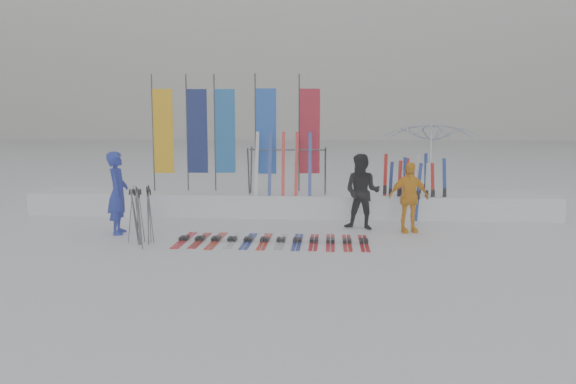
# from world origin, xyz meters

# --- Properties ---
(ground) EXTENTS (120.00, 120.00, 0.00)m
(ground) POSITION_xyz_m (0.00, 0.00, 0.00)
(ground) COLOR white
(ground) RESTS_ON ground
(snow_bank) EXTENTS (14.00, 1.60, 0.60)m
(snow_bank) POSITION_xyz_m (0.00, 4.60, 0.30)
(snow_bank) COLOR white
(snow_bank) RESTS_ON ground
(person_blue) EXTENTS (0.57, 0.75, 1.86)m
(person_blue) POSITION_xyz_m (-3.66, 1.67, 0.93)
(person_blue) COLOR #1C2DA4
(person_blue) RESTS_ON ground
(person_black) EXTENTS (1.02, 0.90, 1.78)m
(person_black) POSITION_xyz_m (1.87, 2.61, 0.89)
(person_black) COLOR black
(person_black) RESTS_ON ground
(person_yellow) EXTENTS (1.01, 0.60, 1.62)m
(person_yellow) POSITION_xyz_m (2.91, 2.34, 0.81)
(person_yellow) COLOR #FFA810
(person_yellow) RESTS_ON ground
(tent_canopy) EXTENTS (3.62, 3.65, 2.55)m
(tent_canopy) POSITION_xyz_m (4.01, 6.02, 1.28)
(tent_canopy) COLOR white
(tent_canopy) RESTS_ON ground
(ski_row) EXTENTS (4.00, 1.69, 0.07)m
(ski_row) POSITION_xyz_m (-0.09, 1.07, 0.04)
(ski_row) COLOR red
(ski_row) RESTS_ON ground
(pole_cluster) EXTENTS (0.56, 0.71, 1.24)m
(pole_cluster) POSITION_xyz_m (-2.79, 0.65, 0.59)
(pole_cluster) COLOR #595B60
(pole_cluster) RESTS_ON ground
(feather_flags) EXTENTS (4.60, 0.25, 3.20)m
(feather_flags) POSITION_xyz_m (-1.61, 4.76, 2.24)
(feather_flags) COLOR #383A3F
(feather_flags) RESTS_ON ground
(ski_rack) EXTENTS (2.04, 0.80, 1.23)m
(ski_rack) POSITION_xyz_m (-0.02, 4.20, 1.38)
(ski_rack) COLOR #383A3F
(ski_rack) RESTS_ON ground
(upright_skis) EXTENTS (1.58, 1.03, 1.69)m
(upright_skis) POSITION_xyz_m (3.29, 4.19, 0.78)
(upright_skis) COLOR red
(upright_skis) RESTS_ON ground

